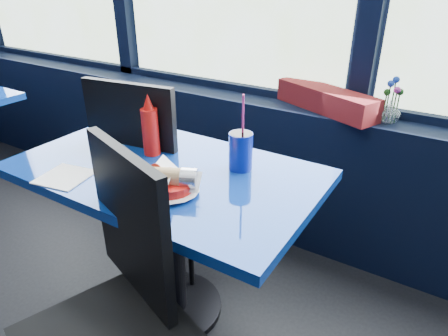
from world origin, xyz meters
TOP-DOWN VIEW (x-y plane):
  - window_sill at (0.00, 2.87)m, footprint 5.00×0.26m
  - near_table at (0.30, 2.00)m, footprint 1.20×0.70m
  - chair_near_front at (0.51, 1.52)m, footprint 0.58×0.58m
  - chair_near_back at (0.05, 2.23)m, footprint 0.53×0.53m
  - planter_box at (0.64, 2.86)m, footprint 0.57×0.36m
  - flower_vase at (0.95, 2.85)m, footprint 0.13×0.13m
  - food_basket at (0.41, 1.86)m, footprint 0.25×0.24m
  - ketchup_bottle at (0.17, 2.08)m, footprint 0.07×0.07m
  - soda_cup at (0.56, 2.15)m, footprint 0.09×0.09m
  - napkin at (0.04, 1.74)m, footprint 0.20×0.20m

SIDE VIEW (x-z plane):
  - window_sill at x=0.00m, z-range 0.00..0.80m
  - near_table at x=0.30m, z-range 0.19..0.94m
  - chair_near_front at x=0.51m, z-range 0.08..1.08m
  - chair_near_back at x=0.05m, z-range 0.08..1.10m
  - napkin at x=0.04m, z-range 0.75..0.75m
  - food_basket at x=0.41m, z-range 0.74..0.83m
  - soda_cup at x=0.56m, z-range 0.67..0.98m
  - planter_box at x=0.64m, z-range 0.80..0.91m
  - ketchup_bottle at x=0.17m, z-range 0.73..0.99m
  - flower_vase at x=0.95m, z-range 0.76..0.97m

